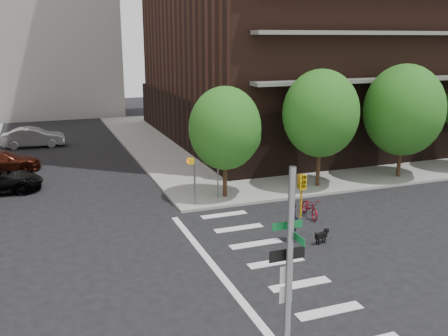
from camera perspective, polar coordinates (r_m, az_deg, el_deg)
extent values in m
plane|color=black|center=(19.67, -2.07, -12.04)|extent=(120.00, 120.00, 0.00)
cube|color=gray|center=(48.67, 12.14, 3.94)|extent=(39.00, 33.00, 0.15)
cube|color=silver|center=(17.65, 11.97, -15.71)|extent=(2.40, 0.50, 0.01)
cube|color=silver|center=(19.13, 8.69, -13.00)|extent=(2.40, 0.50, 0.01)
cube|color=silver|center=(20.71, 5.96, -10.66)|extent=(2.40, 0.50, 0.01)
cube|color=silver|center=(22.35, 3.66, -8.64)|extent=(2.40, 0.50, 0.01)
cube|color=silver|center=(24.05, 1.69, -6.89)|extent=(2.40, 0.50, 0.01)
cube|color=silver|center=(25.79, 0.00, -5.37)|extent=(2.40, 0.50, 0.01)
cube|color=silver|center=(19.81, -0.67, -11.81)|extent=(0.30, 13.00, 0.01)
cube|color=black|center=(47.47, 9.39, 6.35)|extent=(25.50, 25.50, 4.00)
cylinder|color=#301E11|center=(27.96, 0.11, -0.99)|extent=(0.24, 0.24, 2.30)
sphere|color=#235B19|center=(27.35, 0.12, 4.57)|extent=(4.00, 4.00, 4.00)
cylinder|color=#301E11|center=(30.49, 10.72, 0.37)|extent=(0.24, 0.24, 2.60)
sphere|color=#235B19|center=(29.89, 11.00, 6.14)|extent=(4.50, 4.50, 4.50)
cylinder|color=#301E11|center=(33.98, 19.40, 0.99)|extent=(0.24, 0.24, 2.30)
sphere|color=#235B19|center=(33.42, 19.86, 6.24)|extent=(5.00, 5.00, 5.00)
cylinder|color=slate|center=(11.91, 7.36, -13.96)|extent=(0.16, 0.16, 6.00)
imported|color=gold|center=(11.12, 8.89, -3.22)|extent=(0.16, 0.20, 1.00)
cube|color=#0A5926|center=(11.36, 7.27, -6.51)|extent=(0.75, 0.02, 0.18)
cube|color=#0A5926|center=(11.40, 8.26, -7.83)|extent=(0.02, 0.75, 0.18)
cube|color=black|center=(11.60, 7.23, -9.79)|extent=(0.90, 0.02, 0.28)
cube|color=silver|center=(11.82, 7.15, -12.00)|extent=(0.32, 0.02, 0.42)
cube|color=silver|center=(12.05, 7.07, -14.13)|extent=(0.32, 0.02, 0.42)
cylinder|color=slate|center=(26.65, -3.38, -1.46)|extent=(0.10, 0.10, 2.60)
cube|color=gold|center=(26.31, -3.83, 0.80)|extent=(0.32, 0.25, 0.32)
cylinder|color=slate|center=(27.62, -0.71, -1.29)|extent=(0.08, 0.08, 2.20)
cube|color=gold|center=(27.25, -0.61, 0.45)|extent=(0.64, 0.02, 0.64)
imported|color=#41160C|center=(37.16, -24.00, 0.74)|extent=(2.28, 5.04, 1.43)
imported|color=#A1A4A8|center=(44.53, -20.96, 3.30)|extent=(2.02, 5.07, 1.64)
imported|color=maroon|center=(25.76, 9.79, -4.45)|extent=(0.88, 1.96, 0.99)
imported|color=black|center=(22.53, 7.90, -6.08)|extent=(0.77, 0.63, 1.82)
cube|color=black|center=(22.61, 11.03, -7.58)|extent=(0.63, 0.36, 0.24)
cube|color=black|center=(22.79, 11.62, -7.04)|extent=(0.21, 0.19, 0.18)
cylinder|color=black|center=(22.84, 11.32, -8.04)|extent=(0.06, 0.06, 0.26)
cylinder|color=black|center=(22.57, 10.69, -8.29)|extent=(0.06, 0.06, 0.26)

